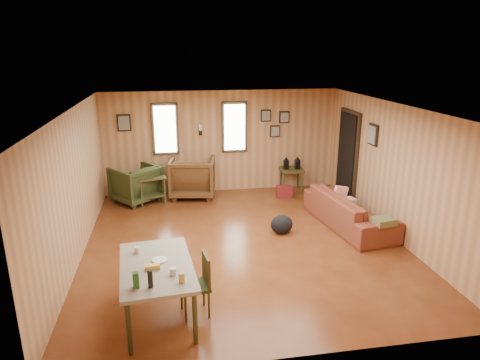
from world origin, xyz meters
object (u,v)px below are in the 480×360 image
object	(u,v)px
recliner_brown	(193,175)
recliner_green	(136,182)
side_table	(292,168)
end_table	(150,184)
dining_table	(157,270)
sofa	(349,205)

from	to	relation	value
recliner_brown	recliner_green	world-z (taller)	recliner_brown
recliner_green	side_table	distance (m)	3.65
end_table	dining_table	size ratio (longest dim) A/B	0.50
sofa	side_table	bearing A→B (deg)	4.79
sofa	dining_table	bearing A→B (deg)	116.04
dining_table	sofa	bearing A→B (deg)	28.59
recliner_green	dining_table	xyz separation A→B (m)	(0.55, -4.51, 0.23)
sofa	recliner_green	distance (m)	4.66
recliner_green	side_table	world-z (taller)	recliner_green
side_table	dining_table	xyz separation A→B (m)	(-3.09, -4.67, 0.10)
recliner_brown	recliner_green	xyz separation A→B (m)	(-1.28, -0.16, -0.06)
sofa	recliner_green	size ratio (longest dim) A/B	2.41
end_table	dining_table	distance (m)	4.39
sofa	side_table	world-z (taller)	sofa
sofa	end_table	world-z (taller)	sofa
sofa	dining_table	world-z (taller)	dining_table
recliner_brown	dining_table	size ratio (longest dim) A/B	0.67
sofa	recliner_brown	distance (m)	3.66
sofa	side_table	distance (m)	2.32
sofa	recliner_green	xyz separation A→B (m)	(-4.15, 2.11, 0.03)
recliner_green	dining_table	distance (m)	4.55
sofa	side_table	size ratio (longest dim) A/B	2.60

